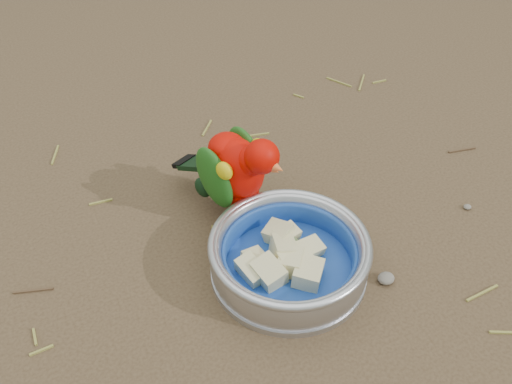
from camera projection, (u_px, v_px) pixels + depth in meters
name	position (u px, v px, depth m)	size (l,w,h in m)	color
ground	(279.00, 297.00, 0.75)	(60.00, 60.00, 0.00)	#4C3A26
food_bowl	(289.00, 269.00, 0.77)	(0.21, 0.21, 0.02)	#B2B2BA
bowl_wall	(289.00, 254.00, 0.75)	(0.21, 0.21, 0.04)	#B2B2BA
fruit_wedges	(289.00, 257.00, 0.76)	(0.13, 0.13, 0.03)	beige
lory_parrot	(237.00, 176.00, 0.82)	(0.09, 0.19, 0.15)	#C20800
ground_debris	(253.00, 288.00, 0.76)	(0.90, 0.80, 0.01)	olive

